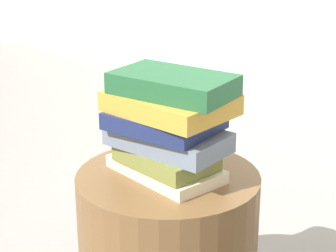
{
  "coord_description": "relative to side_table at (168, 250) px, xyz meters",
  "views": [
    {
      "loc": [
        0.88,
        -1.1,
        1.06
      ],
      "look_at": [
        0.0,
        0.0,
        0.55
      ],
      "focal_mm": 66.61,
      "sensor_mm": 36.0,
      "label": 1
    }
  ],
  "objects": [
    {
      "name": "side_table",
      "position": [
        0.0,
        0.0,
        0.0
      ],
      "size": [
        0.46,
        0.46,
        0.42
      ],
      "primitive_type": "cylinder",
      "color": "brown",
      "rests_on": "ground_plane"
    },
    {
      "name": "book_cream",
      "position": [
        -0.01,
        -0.0,
        0.23
      ],
      "size": [
        0.3,
        0.21,
        0.03
      ],
      "primitive_type": "cube",
      "rotation": [
        0.0,
        0.0,
        -0.18
      ],
      "color": "beige",
      "rests_on": "side_table"
    },
    {
      "name": "book_olive",
      "position": [
        0.0,
        -0.01,
        0.26
      ],
      "size": [
        0.26,
        0.19,
        0.04
      ],
      "primitive_type": "cube",
      "rotation": [
        0.0,
        0.0,
        -0.16
      ],
      "color": "olive",
      "rests_on": "book_cream"
    },
    {
      "name": "book_slate",
      "position": [
        -0.0,
        0.0,
        0.31
      ],
      "size": [
        0.29,
        0.16,
        0.05
      ],
      "primitive_type": "cube",
      "rotation": [
        0.0,
        0.0,
        0.01
      ],
      "color": "slate",
      "rests_on": "book_olive"
    },
    {
      "name": "book_navy",
      "position": [
        -0.01,
        -0.0,
        0.35
      ],
      "size": [
        0.26,
        0.21,
        0.04
      ],
      "primitive_type": "cube",
      "rotation": [
        0.0,
        0.0,
        0.06
      ],
      "color": "#19234C",
      "rests_on": "book_slate"
    },
    {
      "name": "book_ochre",
      "position": [
        0.0,
        0.01,
        0.4
      ],
      "size": [
        0.29,
        0.22,
        0.05
      ],
      "primitive_type": "cube",
      "rotation": [
        0.0,
        0.0,
        -0.05
      ],
      "color": "#B7842D",
      "rests_on": "book_navy"
    },
    {
      "name": "book_forest",
      "position": [
        0.01,
        0.01,
        0.45
      ],
      "size": [
        0.29,
        0.19,
        0.05
      ],
      "primitive_type": "cube",
      "rotation": [
        0.0,
        0.0,
        0.09
      ],
      "color": "#1E512D",
      "rests_on": "book_ochre"
    }
  ]
}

